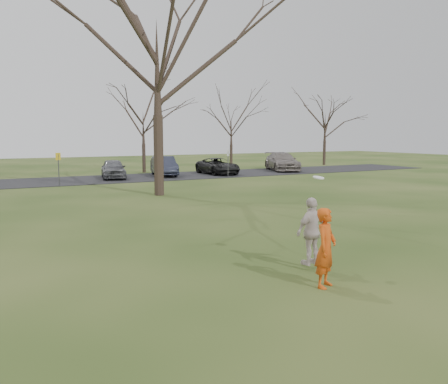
{
  "coord_description": "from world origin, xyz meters",
  "views": [
    {
      "loc": [
        -6.43,
        -7.98,
        3.2
      ],
      "look_at": [
        0.0,
        4.0,
        1.5
      ],
      "focal_mm": 36.93,
      "sensor_mm": 36.0,
      "label": 1
    }
  ],
  "objects": [
    {
      "name": "ground",
      "position": [
        0.0,
        0.0,
        0.0
      ],
      "size": [
        120.0,
        120.0,
        0.0
      ],
      "primitive_type": "plane",
      "color": "#1E380F",
      "rests_on": "ground"
    },
    {
      "name": "car_4",
      "position": [
        2.24,
        25.16,
        0.74
      ],
      "size": [
        2.42,
        4.34,
        1.39
      ],
      "primitive_type": "imported",
      "rotation": [
        0.0,
        0.0,
        -0.2
      ],
      "color": "slate",
      "rests_on": "parking_strip"
    },
    {
      "name": "car_7",
      "position": [
        17.33,
        25.42,
        0.83
      ],
      "size": [
        3.92,
        5.86,
        1.58
      ],
      "primitive_type": "imported",
      "rotation": [
        0.0,
        0.0,
        -0.34
      ],
      "color": "gray",
      "rests_on": "parking_strip"
    },
    {
      "name": "big_tree",
      "position": [
        2.0,
        15.0,
        7.0
      ],
      "size": [
        9.0,
        9.0,
        14.0
      ],
      "primitive_type": null,
      "color": "#352821",
      "rests_on": "ground"
    },
    {
      "name": "catching_play",
      "position": [
        0.46,
        0.45,
        0.93
      ],
      "size": [
        0.99,
        0.52,
        2.1
      ],
      "color": "beige",
      "rests_on": "ground"
    },
    {
      "name": "car_6",
      "position": [
        10.62,
        24.86,
        0.68
      ],
      "size": [
        2.16,
        4.64,
        1.29
      ],
      "primitive_type": "imported",
      "rotation": [
        0.0,
        0.0,
        -0.0
      ],
      "color": "black",
      "rests_on": "parking_strip"
    },
    {
      "name": "small_tree_row",
      "position": [
        4.38,
        30.06,
        3.89
      ],
      "size": [
        55.0,
        5.9,
        8.5
      ],
      "color": "#352821",
      "rests_on": "ground"
    },
    {
      "name": "sign_yellow",
      "position": [
        -2.0,
        22.0,
        1.45
      ],
      "size": [
        0.35,
        0.35,
        2.08
      ],
      "color": "#47474C",
      "rests_on": "ground"
    },
    {
      "name": "sign_white",
      "position": [
        10.0,
        22.0,
        1.45
      ],
      "size": [
        0.35,
        0.35,
        2.08
      ],
      "color": "#47474C",
      "rests_on": "ground"
    },
    {
      "name": "car_5",
      "position": [
        6.26,
        25.48,
        0.78
      ],
      "size": [
        2.46,
        4.74,
        1.49
      ],
      "primitive_type": "imported",
      "rotation": [
        0.0,
        0.0,
        -0.21
      ],
      "color": "#292C3D",
      "rests_on": "parking_strip"
    },
    {
      "name": "player_defender",
      "position": [
        -0.09,
        -0.69,
        0.84
      ],
      "size": [
        0.73,
        0.66,
        1.68
      ],
      "primitive_type": "imported",
      "rotation": [
        0.0,
        0.0,
        0.52
      ],
      "color": "#CB4810",
      "rests_on": "ground"
    },
    {
      "name": "parking_strip",
      "position": [
        0.0,
        25.0,
        0.02
      ],
      "size": [
        62.0,
        6.5,
        0.04
      ],
      "primitive_type": "cube",
      "color": "black",
      "rests_on": "ground"
    }
  ]
}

